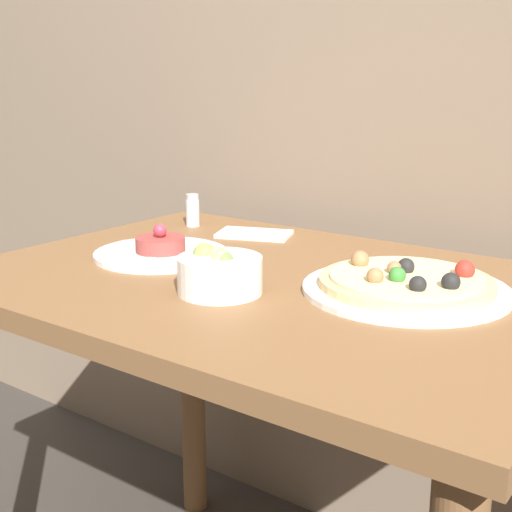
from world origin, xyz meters
The scene contains 6 objects.
dining_table centered at (0.00, 0.36, 0.64)m, with size 1.02×0.72×0.77m.
pizza_plate centered at (0.22, 0.42, 0.79)m, with size 0.32×0.32×0.05m.
tartare_plate centered at (-0.25, 0.35, 0.79)m, with size 0.25×0.25×0.06m.
small_bowl centered at (-0.02, 0.25, 0.81)m, with size 0.13×0.13×0.07m.
napkin centered at (-0.21, 0.60, 0.78)m, with size 0.17×0.14×0.01m.
salt_shaker centered at (-0.38, 0.59, 0.81)m, with size 0.03×0.03×0.07m.
Camera 1 is at (0.66, -0.58, 1.11)m, focal length 50.00 mm.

